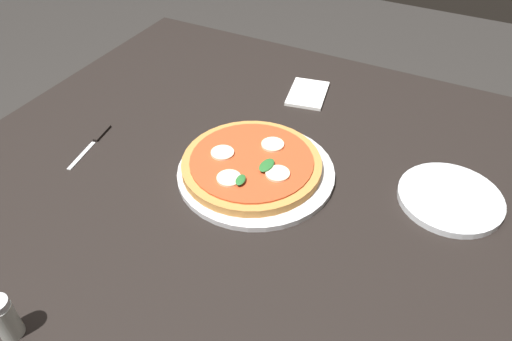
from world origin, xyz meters
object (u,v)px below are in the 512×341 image
Objects in this scene: napkin at (308,94)px; pizza at (252,164)px; plate_white at (450,198)px; knife at (94,141)px; dining_table at (224,209)px; pepper_shaker at (5,318)px; serving_tray at (256,172)px.

pizza is at bearing 2.39° from napkin.
knife is (0.17, -0.74, -0.00)m from plate_white.
pizza is 0.37m from knife.
pizza reaches higher than knife.
dining_table is 9.17× the size of napkin.
pepper_shaker is at bearing -16.74° from pizza.
dining_table is 15.31× the size of pepper_shaker.
plate_white reaches higher than serving_tray.
plate_white is 1.26× the size of knife.
plate_white is 1.53× the size of napkin.
pizza is at bearing 127.86° from dining_table.
plate_white is (-0.10, 0.37, 0.00)m from serving_tray.
knife is at bearing -84.09° from dining_table.
napkin reaches higher than dining_table.
pepper_shaker is (0.42, 0.21, 0.04)m from knife.
serving_tray is 0.38m from knife.
pizza is 1.44× the size of plate_white.
plate_white is 2.55× the size of pepper_shaker.
dining_table is at bearing -58.02° from serving_tray.
napkin is at bearing 139.29° from knife.
knife reaches higher than dining_table.
knife is (0.03, -0.31, 0.10)m from dining_table.
napkin is 0.53m from knife.
knife is at bearing -152.99° from pepper_shaker.
dining_table is 3.71× the size of serving_tray.
dining_table is 4.17× the size of pizza.
pepper_shaker is (0.45, -0.10, 0.13)m from dining_table.
plate_white is (-0.10, 0.38, -0.02)m from pizza.
napkin reaches higher than knife.
pepper_shaker is at bearing -17.90° from serving_tray.
serving_tray is 0.02m from pizza.
pizza reaches higher than serving_tray.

